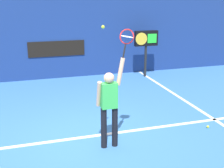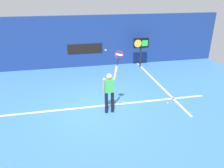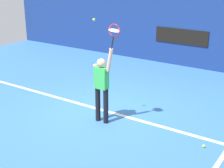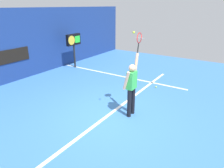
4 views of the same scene
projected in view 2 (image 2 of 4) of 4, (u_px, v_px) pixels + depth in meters
ground_plane at (98, 108)px, 9.29m from camera, size 18.00×18.00×0.00m
back_wall at (85, 42)px, 13.72m from camera, size 18.00×0.20×3.22m
sponsor_banner_center at (85, 49)px, 13.78m from camera, size 2.20×0.03×0.60m
court_baseline at (98, 106)px, 9.39m from camera, size 10.00×0.10×0.01m
court_sideline at (157, 83)px, 11.74m from camera, size 0.10×7.00×0.01m
tennis_player at (109, 90)px, 8.54m from camera, size 0.59×0.31×1.99m
tennis_racket at (119, 56)px, 8.06m from camera, size 0.36×0.27×0.62m
tennis_ball at (106, 50)px, 7.79m from camera, size 0.07×0.07×0.07m
scoreboard_clock at (141, 45)px, 13.63m from camera, size 0.96×0.20×1.87m
spare_ball at (167, 103)px, 9.59m from camera, size 0.07×0.07×0.07m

